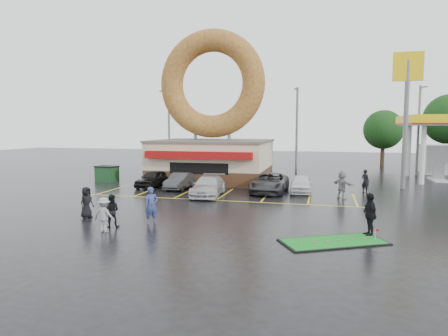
% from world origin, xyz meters
% --- Properties ---
extents(ground, '(120.00, 120.00, 0.00)m').
position_xyz_m(ground, '(0.00, 0.00, 0.00)').
color(ground, black).
rests_on(ground, ground).
extents(donut_shop, '(10.20, 8.70, 13.50)m').
position_xyz_m(donut_shop, '(-3.00, 12.97, 4.46)').
color(donut_shop, '#472B19').
rests_on(donut_shop, ground).
extents(shell_sign, '(2.20, 0.36, 10.60)m').
position_xyz_m(shell_sign, '(13.00, 12.00, 7.38)').
color(shell_sign, slate).
rests_on(shell_sign, ground).
extents(streetlight_left, '(0.40, 2.21, 9.00)m').
position_xyz_m(streetlight_left, '(-10.00, 19.92, 4.78)').
color(streetlight_left, slate).
rests_on(streetlight_left, ground).
extents(streetlight_mid, '(0.40, 2.21, 9.00)m').
position_xyz_m(streetlight_mid, '(4.00, 20.92, 4.78)').
color(streetlight_mid, slate).
rests_on(streetlight_mid, ground).
extents(streetlight_right, '(0.40, 2.21, 9.00)m').
position_xyz_m(streetlight_right, '(16.00, 21.92, 4.78)').
color(streetlight_right, slate).
rests_on(streetlight_right, ground).
extents(tree_far_d, '(4.90, 4.90, 7.00)m').
position_xyz_m(tree_far_d, '(14.00, 32.00, 4.53)').
color(tree_far_d, '#332114').
rests_on(tree_far_d, ground).
extents(car_black, '(1.82, 4.11, 1.37)m').
position_xyz_m(car_black, '(-6.52, 7.85, 0.69)').
color(car_black, black).
rests_on(car_black, ground).
extents(car_dgrey, '(1.49, 3.89, 1.27)m').
position_xyz_m(car_dgrey, '(-4.04, 7.49, 0.63)').
color(car_dgrey, '#2F3032').
rests_on(car_dgrey, ground).
extents(car_silver, '(2.35, 4.95, 1.39)m').
position_xyz_m(car_silver, '(-0.99, 5.02, 0.70)').
color(car_silver, '#B4B4B9').
rests_on(car_silver, ground).
extents(car_grey, '(2.55, 5.29, 1.45)m').
position_xyz_m(car_grey, '(3.02, 7.52, 0.73)').
color(car_grey, '#2E2F31').
rests_on(car_grey, ground).
extents(car_white, '(1.67, 3.92, 1.32)m').
position_xyz_m(car_white, '(5.31, 7.96, 0.66)').
color(car_white, silver).
rests_on(car_white, ground).
extents(person_blue, '(0.81, 0.77, 1.87)m').
position_xyz_m(person_blue, '(-1.41, -3.60, 0.93)').
color(person_blue, navy).
rests_on(person_blue, ground).
extents(person_blackjkt, '(0.90, 0.78, 1.61)m').
position_xyz_m(person_blackjkt, '(-3.01, -4.71, 0.80)').
color(person_blackjkt, black).
rests_on(person_blackjkt, ground).
extents(person_hoodie, '(1.08, 0.65, 1.62)m').
position_xyz_m(person_hoodie, '(-2.87, -5.61, 0.81)').
color(person_hoodie, gray).
rests_on(person_hoodie, ground).
extents(person_bystander, '(0.71, 0.92, 1.68)m').
position_xyz_m(person_bystander, '(-5.35, -3.24, 0.84)').
color(person_bystander, black).
rests_on(person_bystander, ground).
extents(person_cameraman, '(0.81, 1.24, 1.95)m').
position_xyz_m(person_cameraman, '(8.97, -3.34, 0.98)').
color(person_cameraman, black).
rests_on(person_cameraman, ground).
extents(person_walker_near, '(1.66, 1.64, 1.91)m').
position_xyz_m(person_walker_near, '(8.14, 6.10, 0.95)').
color(person_walker_near, gray).
rests_on(person_walker_near, ground).
extents(person_walker_far, '(0.75, 0.74, 1.75)m').
position_xyz_m(person_walker_far, '(9.91, 9.07, 0.87)').
color(person_walker_far, black).
rests_on(person_walker_far, ground).
extents(dumpster, '(1.97, 1.47, 1.30)m').
position_xyz_m(dumpster, '(-12.00, 10.06, 0.65)').
color(dumpster, '#1B4724').
rests_on(dumpster, ground).
extents(putting_green, '(4.76, 3.76, 0.55)m').
position_xyz_m(putting_green, '(7.42, -4.78, 0.04)').
color(putting_green, black).
rests_on(putting_green, ground).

